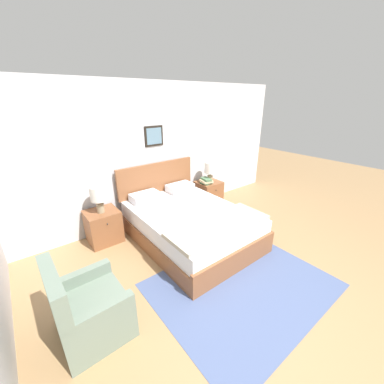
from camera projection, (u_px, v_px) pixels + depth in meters
The scene contains 12 objects.
ground_plane at pixel (251, 299), 2.89m from camera, with size 16.00×16.00×0.00m, color #99754C.
wall_back at pixel (142, 155), 4.38m from camera, with size 7.06×0.09×2.60m.
area_rug_main at pixel (242, 285), 3.12m from camera, with size 2.24×1.77×0.01m.
bed at pixel (189, 223), 4.04m from camera, with size 1.62×2.20×1.14m.
armchair at pixel (88, 310), 2.39m from camera, with size 0.67×0.73×0.90m.
nightstand_near_window at pixel (104, 226), 3.98m from camera, with size 0.52×0.51×0.56m.
nightstand_by_door at pixel (208, 193), 5.34m from camera, with size 0.52×0.51×0.56m.
table_lamp_near_window at pixel (99, 195), 3.74m from camera, with size 0.26×0.26×0.45m.
table_lamp_by_door at pixel (210, 169), 5.12m from camera, with size 0.26×0.26×0.45m.
book_thick_bottom at pixel (206, 183), 5.13m from camera, with size 0.20×0.23×0.04m.
book_hardcover_middle at pixel (206, 181), 5.11m from camera, with size 0.26×0.29×0.04m.
book_novel_upper at pixel (206, 179), 5.10m from camera, with size 0.19×0.29×0.04m.
Camera 1 is at (-1.92, -1.27, 2.32)m, focal length 22.00 mm.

